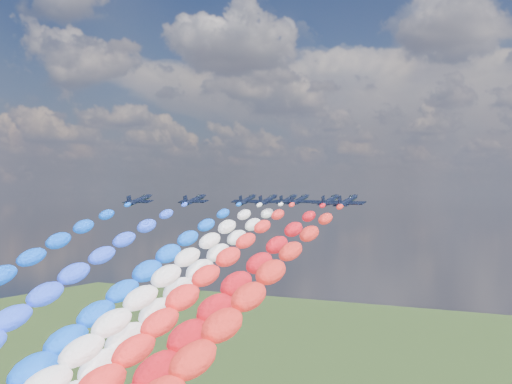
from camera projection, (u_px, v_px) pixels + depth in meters
The scene contains 15 objects.
jet_0 at pixel (139, 200), 170.26m from camera, with size 8.01×10.74×2.37m, color black, non-canonical shape.
jet_1 at pixel (194, 200), 174.17m from camera, with size 8.01×10.74×2.37m, color black, non-canonical shape.
trail_1 at pixel (31, 322), 126.36m from camera, with size 6.59×106.35×48.57m, color #264BF9, non-canonical shape.
jet_2 at pixel (247, 200), 178.48m from camera, with size 8.01×10.74×2.37m, color black, non-canonical shape.
trail_2 at pixel (109, 317), 130.67m from camera, with size 6.59×106.35×48.57m, color blue, non-canonical shape.
jet_3 at pixel (268, 200), 169.98m from camera, with size 8.01×10.74×2.37m, color black, non-canonical shape.
trail_3 at pixel (128, 326), 122.16m from camera, with size 6.59×106.35×48.57m, color white, non-canonical shape.
jet_4 at pixel (288, 200), 181.07m from camera, with size 8.01×10.74×2.37m, color black, non-canonical shape.
trail_4 at pixel (167, 315), 133.26m from camera, with size 6.59×106.35×48.57m, color white, non-canonical shape.
jet_5 at pixel (299, 200), 170.50m from camera, with size 8.01×10.74×2.37m, color black, non-canonical shape.
trail_5 at pixel (172, 326), 122.69m from camera, with size 6.59×106.35×48.57m, color red, non-canonical shape.
jet_6 at pixel (330, 201), 158.22m from camera, with size 8.01×10.74×2.37m, color black, non-canonical shape.
trail_6 at pixel (202, 340), 110.41m from camera, with size 6.59×106.35×48.57m, color red, non-canonical shape.
jet_7 at pixel (348, 201), 143.16m from camera, with size 8.01×10.74×2.37m, color black, non-canonical shape.
trail_7 at pixel (208, 363), 95.35m from camera, with size 6.59×106.35×48.57m, color red, non-canonical shape.
Camera 1 is at (79.11, -142.06, 90.92)m, focal length 48.08 mm.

